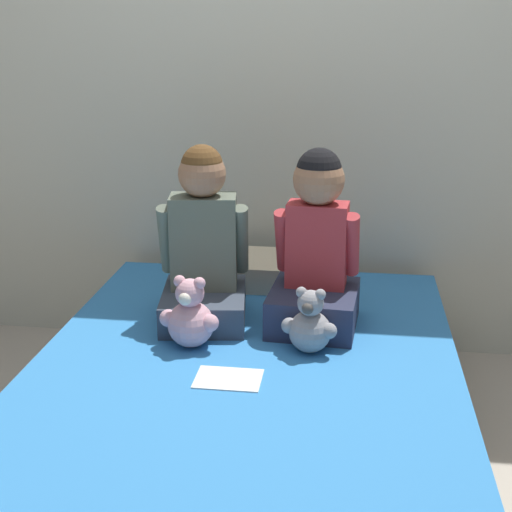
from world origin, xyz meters
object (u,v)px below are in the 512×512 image
(bed, at_px, (246,412))
(child_on_right, at_px, (316,252))
(teddy_bear_held_by_right_child, at_px, (310,325))
(child_on_left, at_px, (203,248))
(teddy_bear_held_by_left_child, at_px, (190,317))
(sign_card, at_px, (228,379))
(pillow_at_headboard, at_px, (271,270))

(bed, bearing_deg, child_on_right, 57.91)
(bed, xyz_separation_m, teddy_bear_held_by_right_child, (0.21, 0.09, 0.30))
(child_on_left, height_order, teddy_bear_held_by_left_child, child_on_left)
(teddy_bear_held_by_left_child, bearing_deg, child_on_left, 99.30)
(bed, height_order, teddy_bear_held_by_right_child, teddy_bear_held_by_right_child)
(child_on_left, xyz_separation_m, sign_card, (0.18, -0.49, -0.27))
(bed, distance_m, teddy_bear_held_by_left_child, 0.38)
(sign_card, bearing_deg, teddy_bear_held_by_left_child, 127.17)
(teddy_bear_held_by_left_child, height_order, pillow_at_headboard, teddy_bear_held_by_left_child)
(teddy_bear_held_by_right_child, relative_size, pillow_at_headboard, 0.39)
(teddy_bear_held_by_right_child, bearing_deg, child_on_right, 100.35)
(pillow_at_headboard, bearing_deg, child_on_right, -62.92)
(teddy_bear_held_by_left_child, bearing_deg, child_on_right, 40.20)
(teddy_bear_held_by_right_child, xyz_separation_m, pillow_at_headboard, (-0.21, 0.65, -0.04))
(bed, relative_size, teddy_bear_held_by_left_child, 7.30)
(teddy_bear_held_by_right_child, bearing_deg, child_on_left, 159.84)
(bed, xyz_separation_m, sign_card, (-0.03, -0.15, 0.21))
(teddy_bear_held_by_right_child, relative_size, sign_card, 1.10)
(child_on_right, xyz_separation_m, sign_card, (-0.24, -0.48, -0.27))
(child_on_right, relative_size, pillow_at_headboard, 1.12)
(teddy_bear_held_by_right_child, distance_m, sign_card, 0.35)
(bed, height_order, teddy_bear_held_by_left_child, teddy_bear_held_by_left_child)
(pillow_at_headboard, bearing_deg, sign_card, -92.15)
(child_on_right, bearing_deg, bed, -117.89)
(teddy_bear_held_by_left_child, bearing_deg, pillow_at_headboard, 81.29)
(bed, height_order, child_on_right, child_on_right)
(child_on_left, distance_m, pillow_at_headboard, 0.50)
(child_on_left, bearing_deg, teddy_bear_held_by_left_child, -96.81)
(child_on_right, height_order, sign_card, child_on_right)
(bed, bearing_deg, teddy_bear_held_by_left_child, 159.44)
(teddy_bear_held_by_right_child, bearing_deg, pillow_at_headboard, 118.47)
(child_on_right, bearing_deg, pillow_at_headboard, 121.28)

